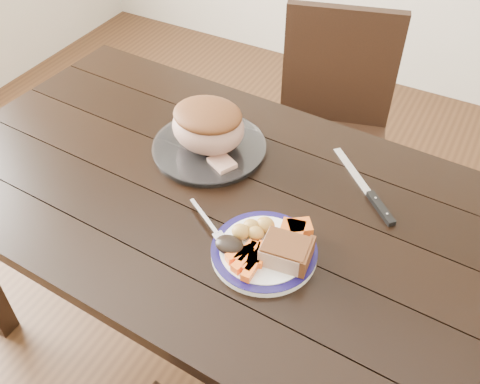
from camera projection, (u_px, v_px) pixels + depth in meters
The scene contains 15 objects.
ground at pixel (223, 341), 1.94m from camera, with size 4.00×4.00×0.00m, color #472B16.
dining_table at pixel (218, 216), 1.48m from camera, with size 1.64×0.98×0.75m.
chair_far at pixel (331, 123), 2.02m from camera, with size 0.52×0.53×0.93m.
dinner_plate at pixel (264, 252), 1.26m from camera, with size 0.25×0.25×0.02m, color white.
plate_rim at pixel (264, 249), 1.25m from camera, with size 0.25×0.25×0.02m, color #120C40.
serving_platter at pixel (209, 149), 1.54m from camera, with size 0.32×0.32×0.02m, color white.
pork_slice at pixel (286, 252), 1.21m from camera, with size 0.11×0.08×0.05m, color tan.
roasted_potatoes at pixel (254, 229), 1.27m from camera, with size 0.09×0.09×0.04m.
carrot_batons at pixel (250, 258), 1.21m from camera, with size 0.09×0.12×0.02m.
pumpkin_wedges at pixel (296, 230), 1.26m from camera, with size 0.08×0.07×0.04m.
dark_mushroom at pixel (229, 245), 1.24m from camera, with size 0.07×0.05×0.03m, color black.
fork at pixel (211, 225), 1.30m from camera, with size 0.16×0.11×0.00m.
roast_joint at pixel (208, 127), 1.48m from camera, with size 0.21×0.18×0.14m, color tan.
cut_slice at pixel (222, 163), 1.46m from camera, with size 0.07×0.06×0.02m, color tan.
carving_knife at pixel (373, 198), 1.39m from camera, with size 0.25×0.24×0.01m.
Camera 1 is at (0.55, -0.88, 1.72)m, focal length 40.00 mm.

